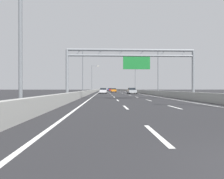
# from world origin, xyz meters

# --- Properties ---
(ground_plane) EXTENTS (260.00, 260.00, 0.00)m
(ground_plane) POSITION_xyz_m (0.00, 100.00, 0.00)
(ground_plane) COLOR #262628
(lane_dash_left_0) EXTENTS (0.16, 3.00, 0.01)m
(lane_dash_left_0) POSITION_xyz_m (-1.80, 3.50, 0.01)
(lane_dash_left_0) COLOR white
(lane_dash_left_0) RESTS_ON ground_plane
(lane_dash_left_1) EXTENTS (0.16, 3.00, 0.01)m
(lane_dash_left_1) POSITION_xyz_m (-1.80, 12.50, 0.01)
(lane_dash_left_1) COLOR white
(lane_dash_left_1) RESTS_ON ground_plane
(lane_dash_left_2) EXTENTS (0.16, 3.00, 0.01)m
(lane_dash_left_2) POSITION_xyz_m (-1.80, 21.50, 0.01)
(lane_dash_left_2) COLOR white
(lane_dash_left_2) RESTS_ON ground_plane
(lane_dash_left_3) EXTENTS (0.16, 3.00, 0.01)m
(lane_dash_left_3) POSITION_xyz_m (-1.80, 30.50, 0.01)
(lane_dash_left_3) COLOR white
(lane_dash_left_3) RESTS_ON ground_plane
(lane_dash_left_4) EXTENTS (0.16, 3.00, 0.01)m
(lane_dash_left_4) POSITION_xyz_m (-1.80, 39.50, 0.01)
(lane_dash_left_4) COLOR white
(lane_dash_left_4) RESTS_ON ground_plane
(lane_dash_left_5) EXTENTS (0.16, 3.00, 0.01)m
(lane_dash_left_5) POSITION_xyz_m (-1.80, 48.50, 0.01)
(lane_dash_left_5) COLOR white
(lane_dash_left_5) RESTS_ON ground_plane
(lane_dash_left_6) EXTENTS (0.16, 3.00, 0.01)m
(lane_dash_left_6) POSITION_xyz_m (-1.80, 57.50, 0.01)
(lane_dash_left_6) COLOR white
(lane_dash_left_6) RESTS_ON ground_plane
(lane_dash_left_7) EXTENTS (0.16, 3.00, 0.01)m
(lane_dash_left_7) POSITION_xyz_m (-1.80, 66.50, 0.01)
(lane_dash_left_7) COLOR white
(lane_dash_left_7) RESTS_ON ground_plane
(lane_dash_left_8) EXTENTS (0.16, 3.00, 0.01)m
(lane_dash_left_8) POSITION_xyz_m (-1.80, 75.50, 0.01)
(lane_dash_left_8) COLOR white
(lane_dash_left_8) RESTS_ON ground_plane
(lane_dash_left_9) EXTENTS (0.16, 3.00, 0.01)m
(lane_dash_left_9) POSITION_xyz_m (-1.80, 84.50, 0.01)
(lane_dash_left_9) COLOR white
(lane_dash_left_9) RESTS_ON ground_plane
(lane_dash_left_10) EXTENTS (0.16, 3.00, 0.01)m
(lane_dash_left_10) POSITION_xyz_m (-1.80, 93.50, 0.01)
(lane_dash_left_10) COLOR white
(lane_dash_left_10) RESTS_ON ground_plane
(lane_dash_left_11) EXTENTS (0.16, 3.00, 0.01)m
(lane_dash_left_11) POSITION_xyz_m (-1.80, 102.50, 0.01)
(lane_dash_left_11) COLOR white
(lane_dash_left_11) RESTS_ON ground_plane
(lane_dash_left_12) EXTENTS (0.16, 3.00, 0.01)m
(lane_dash_left_12) POSITION_xyz_m (-1.80, 111.50, 0.01)
(lane_dash_left_12) COLOR white
(lane_dash_left_12) RESTS_ON ground_plane
(lane_dash_left_13) EXTENTS (0.16, 3.00, 0.01)m
(lane_dash_left_13) POSITION_xyz_m (-1.80, 120.50, 0.01)
(lane_dash_left_13) COLOR white
(lane_dash_left_13) RESTS_ON ground_plane
(lane_dash_left_14) EXTENTS (0.16, 3.00, 0.01)m
(lane_dash_left_14) POSITION_xyz_m (-1.80, 129.50, 0.01)
(lane_dash_left_14) COLOR white
(lane_dash_left_14) RESTS_ON ground_plane
(lane_dash_left_15) EXTENTS (0.16, 3.00, 0.01)m
(lane_dash_left_15) POSITION_xyz_m (-1.80, 138.50, 0.01)
(lane_dash_left_15) COLOR white
(lane_dash_left_15) RESTS_ON ground_plane
(lane_dash_left_16) EXTENTS (0.16, 3.00, 0.01)m
(lane_dash_left_16) POSITION_xyz_m (-1.80, 147.50, 0.01)
(lane_dash_left_16) COLOR white
(lane_dash_left_16) RESTS_ON ground_plane
(lane_dash_left_17) EXTENTS (0.16, 3.00, 0.01)m
(lane_dash_left_17) POSITION_xyz_m (-1.80, 156.50, 0.01)
(lane_dash_left_17) COLOR white
(lane_dash_left_17) RESTS_ON ground_plane
(lane_dash_right_1) EXTENTS (0.16, 3.00, 0.01)m
(lane_dash_right_1) POSITION_xyz_m (1.80, 12.50, 0.01)
(lane_dash_right_1) COLOR white
(lane_dash_right_1) RESTS_ON ground_plane
(lane_dash_right_2) EXTENTS (0.16, 3.00, 0.01)m
(lane_dash_right_2) POSITION_xyz_m (1.80, 21.50, 0.01)
(lane_dash_right_2) COLOR white
(lane_dash_right_2) RESTS_ON ground_plane
(lane_dash_right_3) EXTENTS (0.16, 3.00, 0.01)m
(lane_dash_right_3) POSITION_xyz_m (1.80, 30.50, 0.01)
(lane_dash_right_3) COLOR white
(lane_dash_right_3) RESTS_ON ground_plane
(lane_dash_right_4) EXTENTS (0.16, 3.00, 0.01)m
(lane_dash_right_4) POSITION_xyz_m (1.80, 39.50, 0.01)
(lane_dash_right_4) COLOR white
(lane_dash_right_4) RESTS_ON ground_plane
(lane_dash_right_5) EXTENTS (0.16, 3.00, 0.01)m
(lane_dash_right_5) POSITION_xyz_m (1.80, 48.50, 0.01)
(lane_dash_right_5) COLOR white
(lane_dash_right_5) RESTS_ON ground_plane
(lane_dash_right_6) EXTENTS (0.16, 3.00, 0.01)m
(lane_dash_right_6) POSITION_xyz_m (1.80, 57.50, 0.01)
(lane_dash_right_6) COLOR white
(lane_dash_right_6) RESTS_ON ground_plane
(lane_dash_right_7) EXTENTS (0.16, 3.00, 0.01)m
(lane_dash_right_7) POSITION_xyz_m (1.80, 66.50, 0.01)
(lane_dash_right_7) COLOR white
(lane_dash_right_7) RESTS_ON ground_plane
(lane_dash_right_8) EXTENTS (0.16, 3.00, 0.01)m
(lane_dash_right_8) POSITION_xyz_m (1.80, 75.50, 0.01)
(lane_dash_right_8) COLOR white
(lane_dash_right_8) RESTS_ON ground_plane
(lane_dash_right_9) EXTENTS (0.16, 3.00, 0.01)m
(lane_dash_right_9) POSITION_xyz_m (1.80, 84.50, 0.01)
(lane_dash_right_9) COLOR white
(lane_dash_right_9) RESTS_ON ground_plane
(lane_dash_right_10) EXTENTS (0.16, 3.00, 0.01)m
(lane_dash_right_10) POSITION_xyz_m (1.80, 93.50, 0.01)
(lane_dash_right_10) COLOR white
(lane_dash_right_10) RESTS_ON ground_plane
(lane_dash_right_11) EXTENTS (0.16, 3.00, 0.01)m
(lane_dash_right_11) POSITION_xyz_m (1.80, 102.50, 0.01)
(lane_dash_right_11) COLOR white
(lane_dash_right_11) RESTS_ON ground_plane
(lane_dash_right_12) EXTENTS (0.16, 3.00, 0.01)m
(lane_dash_right_12) POSITION_xyz_m (1.80, 111.50, 0.01)
(lane_dash_right_12) COLOR white
(lane_dash_right_12) RESTS_ON ground_plane
(lane_dash_right_13) EXTENTS (0.16, 3.00, 0.01)m
(lane_dash_right_13) POSITION_xyz_m (1.80, 120.50, 0.01)
(lane_dash_right_13) COLOR white
(lane_dash_right_13) RESTS_ON ground_plane
(lane_dash_right_14) EXTENTS (0.16, 3.00, 0.01)m
(lane_dash_right_14) POSITION_xyz_m (1.80, 129.50, 0.01)
(lane_dash_right_14) COLOR white
(lane_dash_right_14) RESTS_ON ground_plane
(lane_dash_right_15) EXTENTS (0.16, 3.00, 0.01)m
(lane_dash_right_15) POSITION_xyz_m (1.80, 138.50, 0.01)
(lane_dash_right_15) COLOR white
(lane_dash_right_15) RESTS_ON ground_plane
(lane_dash_right_16) EXTENTS (0.16, 3.00, 0.01)m
(lane_dash_right_16) POSITION_xyz_m (1.80, 147.50, 0.01)
(lane_dash_right_16) COLOR white
(lane_dash_right_16) RESTS_ON ground_plane
(lane_dash_right_17) EXTENTS (0.16, 3.00, 0.01)m
(lane_dash_right_17) POSITION_xyz_m (1.80, 156.50, 0.01)
(lane_dash_right_17) COLOR white
(lane_dash_right_17) RESTS_ON ground_plane
(edge_line_left) EXTENTS (0.16, 176.00, 0.01)m
(edge_line_left) POSITION_xyz_m (-5.25, 88.00, 0.01)
(edge_line_left) COLOR white
(edge_line_left) RESTS_ON ground_plane
(edge_line_right) EXTENTS (0.16, 176.00, 0.01)m
(edge_line_right) POSITION_xyz_m (5.25, 88.00, 0.01)
(edge_line_right) COLOR white
(edge_line_right) RESTS_ON ground_plane
(barrier_left) EXTENTS (0.45, 220.00, 0.95)m
(barrier_left) POSITION_xyz_m (-6.90, 110.00, 0.47)
(barrier_left) COLOR #9E9E99
(barrier_left) RESTS_ON ground_plane
(barrier_right) EXTENTS (0.45, 220.00, 0.95)m
(barrier_right) POSITION_xyz_m (6.90, 110.00, 0.47)
(barrier_right) COLOR #9E9E99
(barrier_right) RESTS_ON ground_plane
(sign_gantry) EXTENTS (16.29, 0.36, 6.36)m
(sign_gantry) POSITION_xyz_m (0.09, 23.65, 4.84)
(sign_gantry) COLOR gray
(sign_gantry) RESTS_ON ground_plane
(streetlamp_left_near) EXTENTS (2.58, 0.28, 9.50)m
(streetlamp_left_near) POSITION_xyz_m (-7.47, 8.31, 5.40)
(streetlamp_left_near) COLOR slate
(streetlamp_left_near) RESTS_ON ground_plane
(streetlamp_left_mid) EXTENTS (2.58, 0.28, 9.50)m
(streetlamp_left_mid) POSITION_xyz_m (-7.47, 40.13, 5.40)
(streetlamp_left_mid) COLOR slate
(streetlamp_left_mid) RESTS_ON ground_plane
(streetlamp_right_mid) EXTENTS (2.58, 0.28, 9.50)m
(streetlamp_right_mid) POSITION_xyz_m (7.47, 40.13, 5.40)
(streetlamp_right_mid) COLOR slate
(streetlamp_right_mid) RESTS_ON ground_plane
(streetlamp_left_far) EXTENTS (2.58, 0.28, 9.50)m
(streetlamp_left_far) POSITION_xyz_m (-7.47, 71.95, 5.40)
(streetlamp_left_far) COLOR slate
(streetlamp_left_far) RESTS_ON ground_plane
(streetlamp_right_far) EXTENTS (2.58, 0.28, 9.50)m
(streetlamp_right_far) POSITION_xyz_m (7.47, 71.95, 5.40)
(streetlamp_right_far) COLOR slate
(streetlamp_right_far) RESTS_ON ground_plane
(white_car) EXTENTS (1.78, 4.48, 1.48)m
(white_car) POSITION_xyz_m (-3.63, 53.52, 0.75)
(white_car) COLOR silver
(white_car) RESTS_ON ground_plane
(silver_car) EXTENTS (1.85, 4.49, 1.52)m
(silver_car) POSITION_xyz_m (3.62, 50.11, 0.78)
(silver_car) COLOR #A8ADB2
(silver_car) RESTS_ON ground_plane
(red_car) EXTENTS (1.75, 4.61, 1.49)m
(red_car) POSITION_xyz_m (-0.13, 104.52, 0.77)
(red_car) COLOR red
(red_car) RESTS_ON ground_plane
(orange_car) EXTENTS (1.77, 4.36, 1.42)m
(orange_car) POSITION_xyz_m (-0.00, 72.04, 0.74)
(orange_car) COLOR orange
(orange_car) RESTS_ON ground_plane
(blue_car) EXTENTS (1.89, 4.14, 1.42)m
(blue_car) POSITION_xyz_m (-0.16, 134.61, 0.72)
(blue_car) COLOR #2347AD
(blue_car) RESTS_ON ground_plane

